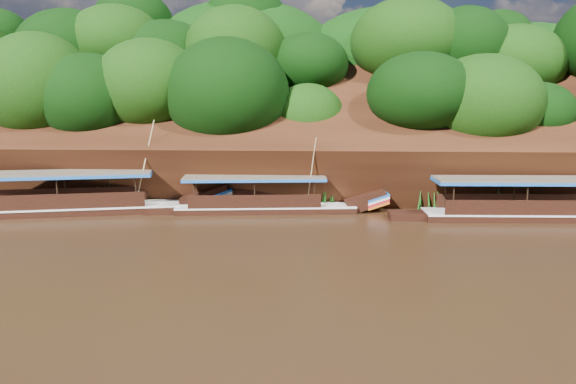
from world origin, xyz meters
name	(u,v)px	position (x,y,z in m)	size (l,w,h in m)	color
ground	(292,251)	(0.00, 0.00, 0.00)	(160.00, 160.00, 0.00)	black
riverbank	(305,155)	(-0.01, 22.73, 1.89)	(120.00, 30.06, 19.40)	black
boat_0	(546,210)	(14.01, 7.25, 0.53)	(14.54, 2.70, 6.23)	black
boat_1	(277,204)	(-1.32, 8.56, 0.50)	(12.81, 3.15, 4.94)	black
boat_2	(91,204)	(-12.35, 7.67, 0.56)	(15.89, 5.53, 5.94)	black
reeds	(254,194)	(-2.79, 9.58, 0.91)	(49.08, 2.15, 2.13)	#1F5D17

